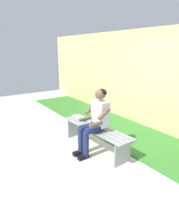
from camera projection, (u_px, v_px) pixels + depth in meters
name	position (u px, v px, depth m)	size (l,w,h in m)	color
ground_plane	(31.00, 142.00, 4.48)	(10.00, 7.00, 0.04)	beige
grass_strip	(133.00, 135.00, 4.75)	(9.00, 1.49, 0.03)	#387A2D
brick_wall	(143.00, 79.00, 5.21)	(9.50, 0.24, 2.47)	#D1C684
bench_near	(96.00, 132.00, 4.05)	(1.79, 0.52, 0.47)	gray
person_seated	(95.00, 119.00, 3.79)	(0.50, 0.69, 1.27)	silver
apple	(85.00, 120.00, 4.31)	(0.08, 0.08, 0.08)	#72B738
book_open	(79.00, 118.00, 4.54)	(0.42, 0.18, 0.02)	white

